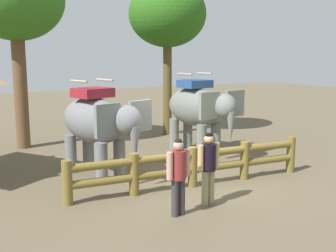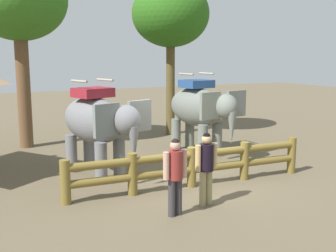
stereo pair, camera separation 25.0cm
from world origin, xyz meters
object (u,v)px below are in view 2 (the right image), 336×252
at_px(log_fence, 192,164).
at_px(tree_far_left, 19,2).
at_px(tourist_man_in_blue, 206,164).
at_px(tree_back_center, 171,15).
at_px(tourist_woman_in_black, 175,171).
at_px(elephant_center, 200,109).
at_px(elephant_near_left, 98,123).

distance_m(log_fence, tree_far_left, 8.87).
bearing_deg(tree_far_left, tourist_man_in_blue, -71.68).
relative_size(log_fence, tree_back_center, 1.05).
relative_size(tourist_woman_in_black, tourist_man_in_blue, 1.00).
bearing_deg(elephant_center, tourist_woman_in_black, -126.35).
xyz_separation_m(elephant_near_left, elephant_center, (3.94, 1.03, 0.03)).
bearing_deg(elephant_center, tree_back_center, 78.26).
bearing_deg(elephant_center, tourist_man_in_blue, -119.48).
height_order(tourist_woman_in_black, tourist_man_in_blue, tourist_woman_in_black).
xyz_separation_m(elephant_center, tourist_woman_in_black, (-3.39, -4.61, -0.59)).
relative_size(elephant_near_left, tourist_woman_in_black, 1.93).
relative_size(elephant_near_left, tree_back_center, 0.51).
distance_m(log_fence, tree_back_center, 8.54).
height_order(elephant_center, tree_back_center, tree_back_center).
bearing_deg(tourist_man_in_blue, elephant_near_left, 114.01).
bearing_deg(log_fence, elephant_center, 55.69).
bearing_deg(tree_far_left, elephant_near_left, -75.77).
relative_size(log_fence, elephant_near_left, 2.06).
bearing_deg(tourist_man_in_blue, tourist_woman_in_black, -164.43).
bearing_deg(tree_back_center, tourist_woman_in_black, -116.60).
relative_size(log_fence, tourist_man_in_blue, 3.99).
bearing_deg(tree_back_center, elephant_center, -101.74).
distance_m(tree_far_left, tree_back_center, 5.95).
bearing_deg(tree_back_center, elephant_near_left, -134.81).
distance_m(elephant_near_left, tree_back_center, 7.52).
distance_m(elephant_near_left, tourist_woman_in_black, 3.66).
height_order(elephant_center, tree_far_left, tree_far_left).
relative_size(tourist_woman_in_black, tree_back_center, 0.26).
height_order(log_fence, tourist_man_in_blue, tourist_man_in_blue).
bearing_deg(tourist_woman_in_black, log_fence, 49.98).
bearing_deg(log_fence, tourist_woman_in_black, -130.02).
bearing_deg(tree_far_left, tourist_woman_in_black, -78.11).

